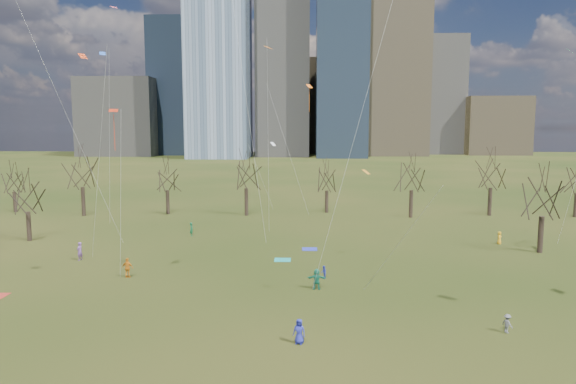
{
  "coord_description": "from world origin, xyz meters",
  "views": [
    {
      "loc": [
        1.39,
        -34.83,
        12.82
      ],
      "look_at": [
        0.0,
        12.0,
        7.0
      ],
      "focal_mm": 32.0,
      "sensor_mm": 36.0,
      "label": 1
    }
  ],
  "objects_px": {
    "blanket_navy": "(310,249)",
    "blanket_teal": "(283,260)",
    "person_4": "(128,268)",
    "person_0": "(299,331)"
  },
  "relations": [
    {
      "from": "blanket_navy",
      "to": "person_4",
      "type": "xyz_separation_m",
      "value": [
        -15.85,
        -10.97,
        0.85
      ]
    },
    {
      "from": "person_4",
      "to": "person_0",
      "type": "bearing_deg",
      "value": 147.18
    },
    {
      "from": "blanket_teal",
      "to": "person_4",
      "type": "bearing_deg",
      "value": -154.09
    },
    {
      "from": "person_0",
      "to": "blanket_teal",
      "type": "bearing_deg",
      "value": 112.13
    },
    {
      "from": "blanket_navy",
      "to": "person_4",
      "type": "relative_size",
      "value": 0.92
    },
    {
      "from": "blanket_navy",
      "to": "blanket_teal",
      "type": "bearing_deg",
      "value": -120.54
    },
    {
      "from": "blanket_navy",
      "to": "person_0",
      "type": "bearing_deg",
      "value": -92.19
    },
    {
      "from": "blanket_navy",
      "to": "person_0",
      "type": "height_order",
      "value": "person_0"
    },
    {
      "from": "blanket_teal",
      "to": "blanket_navy",
      "type": "relative_size",
      "value": 1.0
    },
    {
      "from": "blanket_teal",
      "to": "person_4",
      "type": "xyz_separation_m",
      "value": [
        -13.13,
        -6.38,
        0.85
      ]
    }
  ]
}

